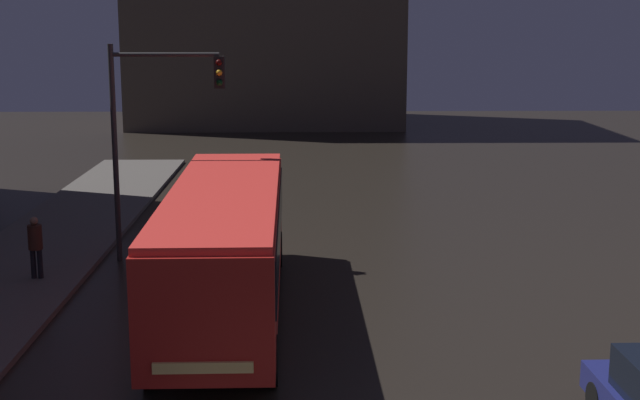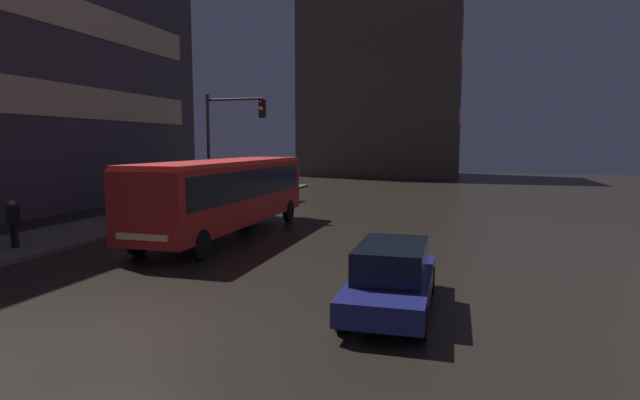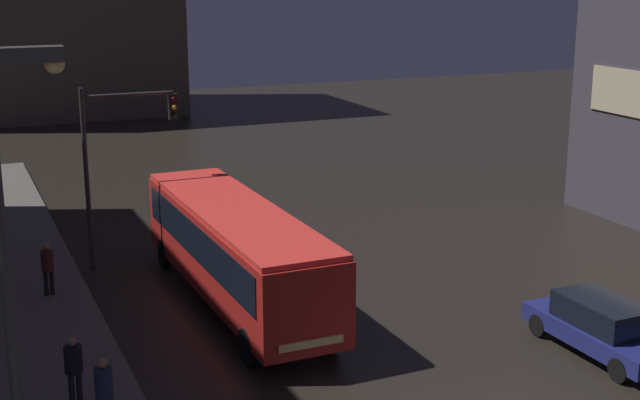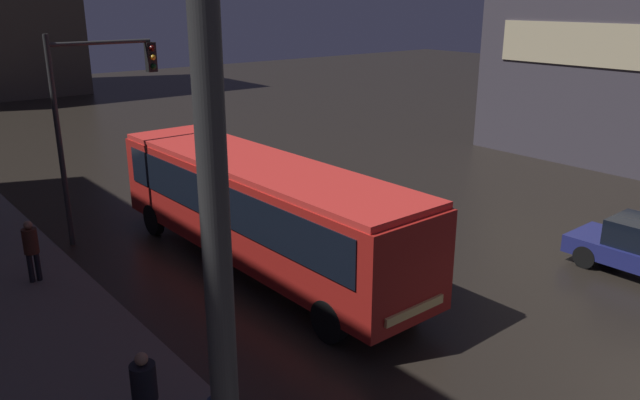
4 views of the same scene
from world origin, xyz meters
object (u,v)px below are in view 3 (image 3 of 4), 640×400
object	(u,v)px
car_taxi	(601,326)
pedestrian_far	(104,390)
traffic_light_main	(118,146)
street_lamp_sidewalk	(17,243)
pedestrian_near	(47,265)
bus_near	(236,245)
pedestrian_mid	(74,363)

from	to	relation	value
car_taxi	pedestrian_far	size ratio (longest dim) A/B	2.53
traffic_light_main	street_lamp_sidewalk	size ratio (longest dim) A/B	0.71
traffic_light_main	street_lamp_sidewalk	xyz separation A→B (m)	(-4.55, -15.58, 1.61)
pedestrian_near	traffic_light_main	world-z (taller)	traffic_light_main
pedestrian_near	traffic_light_main	xyz separation A→B (m)	(2.83, 2.36, 3.11)
pedestrian_far	car_taxi	bearing A→B (deg)	-55.60
bus_near	pedestrian_mid	world-z (taller)	bus_near
car_taxi	pedestrian_near	xyz separation A→B (m)	(-13.14, 10.06, 0.37)
pedestrian_far	street_lamp_sidewalk	bearing A→B (deg)	-168.53
pedestrian_mid	traffic_light_main	xyz separation A→B (m)	(3.17, 10.03, 3.10)
bus_near	traffic_light_main	xyz separation A→B (m)	(-2.46, 5.04, 2.35)
traffic_light_main	pedestrian_far	bearing A→B (deg)	-103.22
pedestrian_far	pedestrian_near	bearing A→B (deg)	37.08
pedestrian_mid	street_lamp_sidewalk	bearing A→B (deg)	-167.67
pedestrian_mid	pedestrian_far	distance (m)	1.88
bus_near	street_lamp_sidewalk	world-z (taller)	street_lamp_sidewalk
bus_near	traffic_light_main	world-z (taller)	traffic_light_main
bus_near	car_taxi	xyz separation A→B (m)	(7.84, -7.38, -1.13)
pedestrian_mid	car_taxi	bearing A→B (deg)	-73.78
car_taxi	street_lamp_sidewalk	size ratio (longest dim) A/B	0.53
car_taxi	traffic_light_main	size ratio (longest dim) A/B	0.74
car_taxi	pedestrian_far	distance (m)	13.12
car_taxi	street_lamp_sidewalk	world-z (taller)	street_lamp_sidewalk
pedestrian_mid	pedestrian_far	bearing A→B (deg)	-142.03
pedestrian_mid	traffic_light_main	size ratio (longest dim) A/B	0.26
bus_near	pedestrian_far	world-z (taller)	bus_near
pedestrian_near	pedestrian_far	world-z (taller)	pedestrian_far
car_taxi	pedestrian_mid	bearing A→B (deg)	-11.32
bus_near	pedestrian_near	distance (m)	5.98
car_taxi	pedestrian_mid	world-z (taller)	pedestrian_mid
pedestrian_far	street_lamp_sidewalk	distance (m)	6.18
pedestrian_mid	traffic_light_main	distance (m)	10.96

